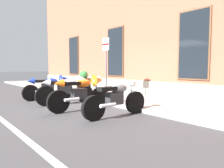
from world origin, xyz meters
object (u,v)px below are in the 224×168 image
motorcycle_white_sport (68,88)px  motorcycle_orange_sport (83,91)px  barrel_planter (84,84)px  parking_sign (106,59)px  motorcycle_grey_naked (117,99)px  motorcycle_blue_sport (51,86)px

motorcycle_white_sport → motorcycle_orange_sport: 1.29m
motorcycle_orange_sport → motorcycle_white_sport: bearing=171.8°
barrel_planter → parking_sign: bearing=-9.4°
motorcycle_grey_naked → parking_sign: size_ratio=0.88×
parking_sign → barrel_planter: 2.36m
motorcycle_grey_naked → parking_sign: parking_sign is taller
motorcycle_blue_sport → motorcycle_white_sport: size_ratio=1.00×
motorcycle_white_sport → barrel_planter: 2.27m
motorcycle_grey_naked → parking_sign: bearing=147.8°
motorcycle_grey_naked → barrel_planter: (-4.14, 1.63, 0.08)m
motorcycle_white_sport → barrel_planter: barrel_planter is taller
motorcycle_orange_sport → motorcycle_grey_naked: 1.33m
motorcycle_orange_sport → barrel_planter: (-2.83, 1.84, -0.03)m
motorcycle_blue_sport → motorcycle_white_sport: 1.42m
motorcycle_white_sport → motorcycle_grey_naked: (2.59, 0.02, -0.08)m
motorcycle_white_sport → motorcycle_grey_naked: bearing=0.5°
motorcycle_white_sport → parking_sign: parking_sign is taller
motorcycle_white_sport → motorcycle_blue_sport: bearing=-179.8°
motorcycle_white_sport → parking_sign: bearing=67.8°
parking_sign → barrel_planter: (-2.09, 0.34, -1.05)m
motorcycle_orange_sport → barrel_planter: size_ratio=2.03×
barrel_planter → motorcycle_grey_naked: bearing=-21.6°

